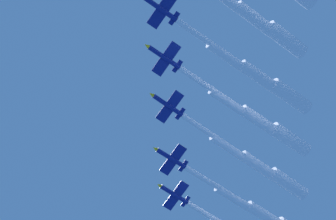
{
  "coord_description": "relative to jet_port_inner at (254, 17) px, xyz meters",
  "views": [
    {
      "loc": [
        -93.68,
        11.08,
        0.33
      ],
      "look_at": [
        0.0,
        0.0,
        142.99
      ],
      "focal_mm": 76.65,
      "sensor_mm": 36.0,
      "label": 1
    }
  ],
  "objects": [
    {
      "name": "jet_port_outer",
      "position": [
        55.43,
        -13.25,
        -1.77
      ],
      "size": [
        29.84,
        47.73,
        4.45
      ],
      "color": "navy"
    },
    {
      "name": "jet_port_inner",
      "position": [
        0.0,
        0.0,
        0.0
      ],
      "size": [
        27.2,
        42.31,
        4.53
      ],
      "color": "navy"
    },
    {
      "name": "jet_port_mid",
      "position": [
        27.47,
        -6.51,
        0.77
      ],
      "size": [
        28.16,
        44.85,
        4.47
      ],
      "color": "navy"
    },
    {
      "name": "jet_starboard_mid",
      "position": [
        41.71,
        -9.14,
        1.45
      ],
      "size": [
        29.34,
        45.17,
        4.52
      ],
      "color": "navy"
    },
    {
      "name": "jet_starboard_inner",
      "position": [
        13.52,
        -3.38,
        -1.99
      ],
      "size": [
        27.37,
        43.76,
        4.48
      ],
      "color": "navy"
    }
  ]
}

